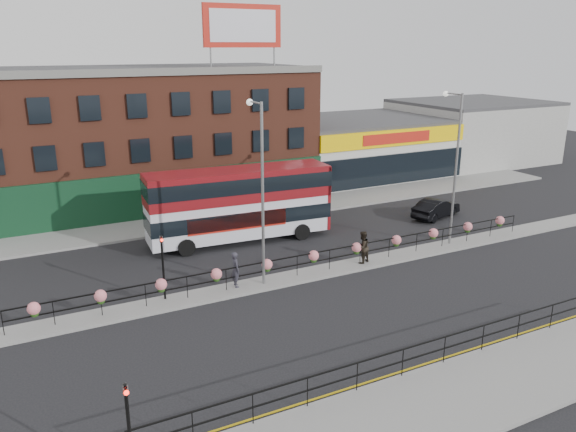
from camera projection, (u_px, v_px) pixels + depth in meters
name	position (u px, v px, depth m)	size (l,w,h in m)	color
ground	(313.00, 275.00, 30.25)	(120.00, 120.00, 0.00)	black
south_pavement	(480.00, 390.00, 20.01)	(60.00, 4.00, 0.15)	gray
north_pavement	(231.00, 216.00, 40.43)	(60.00, 4.00, 0.15)	gray
median	(313.00, 273.00, 30.22)	(60.00, 1.60, 0.15)	gray
yellow_line_inner	(436.00, 361.00, 21.99)	(60.00, 0.10, 0.01)	gold
yellow_line_outer	(439.00, 363.00, 21.84)	(60.00, 0.10, 0.01)	gold
brick_building	(144.00, 135.00, 43.99)	(25.00, 12.21, 10.30)	brown
supermarket	(356.00, 146.00, 53.41)	(15.00, 12.25, 5.30)	silver
warehouse_east	(471.00, 131.00, 59.79)	(14.50, 12.00, 6.30)	#A0A09B
billboard	(243.00, 26.00, 40.25)	(6.00, 0.29, 4.40)	red
median_railing	(314.00, 257.00, 29.94)	(30.04, 0.56, 1.23)	black
south_railing	(403.00, 356.00, 20.50)	(20.04, 0.05, 1.12)	black
double_decker_bus	(240.00, 197.00, 34.68)	(11.60, 3.49, 4.63)	silver
car	(436.00, 208.00, 40.10)	(4.45, 2.61, 1.39)	black
pedestrian_a	(236.00, 269.00, 28.17)	(0.50, 0.71, 1.84)	#2B2933
pedestrian_b	(362.00, 247.00, 31.26)	(1.06, 0.93, 1.85)	black
lamp_column_west	(260.00, 179.00, 27.40)	(0.33, 1.62, 9.21)	gray
lamp_column_east	(454.00, 156.00, 33.24)	(0.33, 1.60, 9.12)	gray
traffic_light_south	(128.00, 413.00, 14.91)	(0.15, 0.28, 3.65)	black
traffic_light_median	(162.00, 254.00, 26.36)	(0.15, 0.28, 3.65)	black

